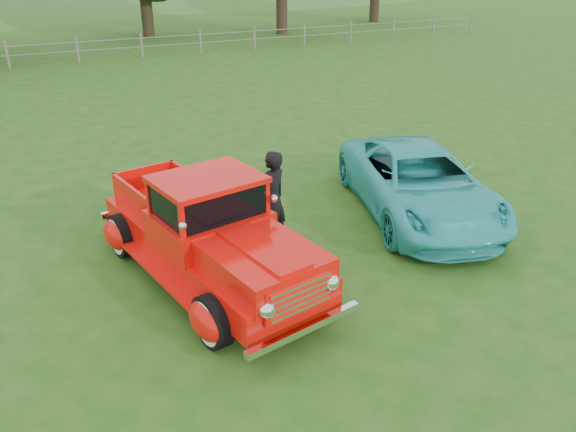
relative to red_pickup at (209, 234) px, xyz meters
name	(u,v)px	position (x,y,z in m)	size (l,w,h in m)	color
ground	(275,295)	(0.71, -0.92, -0.80)	(140.00, 140.00, 0.00)	#1F4D14
fence_line	(77,50)	(0.71, 21.08, -0.19)	(48.00, 0.12, 1.20)	#6D685C
red_pickup	(209,234)	(0.00, 0.00, 0.00)	(2.91, 5.22, 1.78)	black
teal_sedan	(419,183)	(4.52, 0.53, -0.13)	(2.21, 4.78, 1.33)	#2EBBBA
man	(272,199)	(1.37, 0.62, 0.08)	(0.64, 0.42, 1.76)	black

